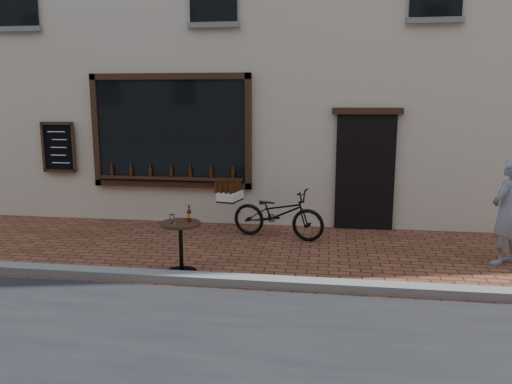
# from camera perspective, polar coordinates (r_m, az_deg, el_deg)

# --- Properties ---
(ground) EXTENTS (90.00, 90.00, 0.00)m
(ground) POSITION_cam_1_polar(r_m,az_deg,el_deg) (6.72, -2.65, -11.13)
(ground) COLOR #59311C
(ground) RESTS_ON ground
(kerb) EXTENTS (90.00, 0.25, 0.12)m
(kerb) POSITION_cam_1_polar(r_m,az_deg,el_deg) (6.88, -2.33, -10.06)
(kerb) COLOR slate
(kerb) RESTS_ON ground
(cargo_bicycle) EXTENTS (2.09, 1.01, 0.97)m
(cargo_bicycle) POSITION_cam_1_polar(r_m,az_deg,el_deg) (9.01, 2.31, -2.38)
(cargo_bicycle) COLOR black
(cargo_bicycle) RESTS_ON ground
(bistro_table) EXTENTS (0.58, 0.58, 1.00)m
(bistro_table) POSITION_cam_1_polar(r_m,az_deg,el_deg) (7.26, -8.58, -5.10)
(bistro_table) COLOR black
(bistro_table) RESTS_ON ground
(pedestrian) EXTENTS (0.70, 0.69, 1.63)m
(pedestrian) POSITION_cam_1_polar(r_m,az_deg,el_deg) (8.38, 26.77, -2.05)
(pedestrian) COLOR slate
(pedestrian) RESTS_ON ground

